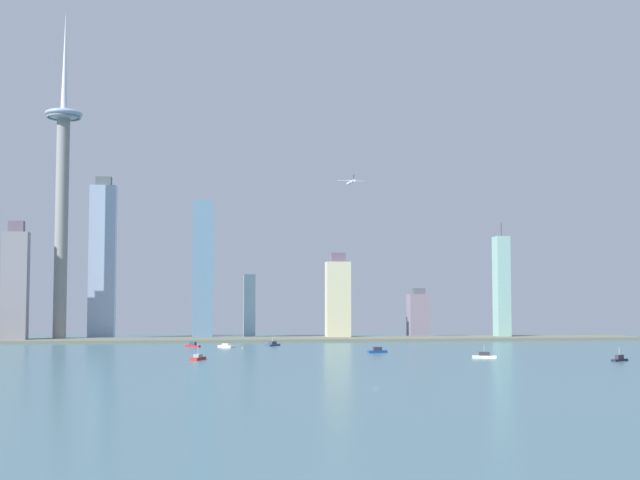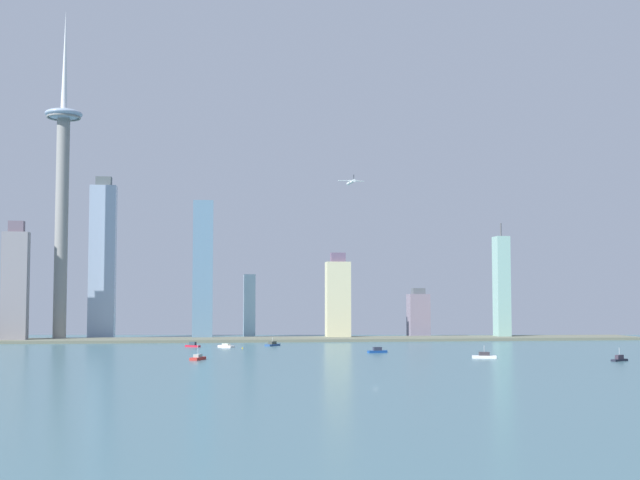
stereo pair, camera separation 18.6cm
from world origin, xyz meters
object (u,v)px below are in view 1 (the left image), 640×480
at_px(skyscraper_6, 249,306).
at_px(boat_0, 619,359).
at_px(skyscraper_2, 15,285).
at_px(skyscraper_3, 203,270).
at_px(skyscraper_1, 418,314).
at_px(boat_5, 198,358).
at_px(airplane, 351,182).
at_px(skyscraper_0, 338,299).
at_px(boat_6, 272,344).
at_px(boat_3, 377,351).
at_px(boat_2, 193,345).
at_px(channel_buoy_0, 242,348).
at_px(skyscraper_4, 502,287).
at_px(boat_1, 226,346).
at_px(boat_4, 484,356).
at_px(skyscraper_5, 102,260).
at_px(observation_tower, 62,183).

xyz_separation_m(skyscraper_6, boat_0, (240.31, -385.59, -33.04)).
distance_m(skyscraper_2, skyscraper_3, 185.32).
height_order(skyscraper_1, skyscraper_3, skyscraper_3).
relative_size(boat_5, airplane, 0.58).
xyz_separation_m(skyscraper_0, boat_0, (149.29, -328.95, -40.91)).
xyz_separation_m(skyscraper_1, boat_6, (-171.91, -152.78, -23.52)).
xyz_separation_m(boat_3, airplane, (14.35, 222.90, 165.04)).
relative_size(boat_2, channel_buoy_0, 7.40).
distance_m(boat_0, channel_buoy_0, 306.50).
height_order(boat_0, boat_3, boat_0).
xyz_separation_m(boat_6, channel_buoy_0, (-28.41, -41.86, -0.52)).
height_order(skyscraper_4, boat_3, skyscraper_4).
height_order(skyscraper_1, airplane, airplane).
xyz_separation_m(boat_2, channel_buoy_0, (42.92, -34.39, -0.64)).
bearing_deg(airplane, boat_2, 122.43).
bearing_deg(skyscraper_4, airplane, 175.84).
bearing_deg(boat_2, skyscraper_2, -171.95).
distance_m(skyscraper_6, boat_1, 195.85).
bearing_deg(skyscraper_6, boat_4, -65.87).
height_order(skyscraper_5, boat_3, skyscraper_5).
height_order(skyscraper_2, boat_5, skyscraper_2).
bearing_deg(skyscraper_4, channel_buoy_0, -152.30).
bearing_deg(boat_3, observation_tower, -50.89).
distance_m(skyscraper_5, boat_5, 345.04).
xyz_separation_m(boat_0, airplane, (-134.97, 330.07, 165.13)).
xyz_separation_m(boat_4, airplane, (-50.69, 292.79, 165.01)).
distance_m(skyscraper_4, airplane, 196.44).
relative_size(skyscraper_0, boat_6, 5.31).
distance_m(skyscraper_3, skyscraper_6, 80.59).
height_order(skyscraper_5, boat_2, skyscraper_5).
bearing_deg(boat_3, boat_1, -49.98).
height_order(skyscraper_2, boat_0, skyscraper_2).
bearing_deg(boat_4, skyscraper_5, -34.71).
bearing_deg(boat_0, boat_3, -65.42).
relative_size(skyscraper_5, boat_6, 10.09).
distance_m(skyscraper_0, skyscraper_3, 144.90).
height_order(boat_5, boat_6, boat_5).
xyz_separation_m(boat_1, boat_6, (41.91, 18.66, 0.24)).
distance_m(skyscraper_3, skyscraper_4, 317.72).
xyz_separation_m(observation_tower, airplane, (298.29, 6.12, 6.43)).
height_order(skyscraper_6, boat_4, skyscraper_6).
relative_size(skyscraper_0, skyscraper_4, 0.74).
xyz_separation_m(boat_2, boat_3, (147.73, -98.57, 0.04)).
bearing_deg(observation_tower, boat_5, -62.49).
relative_size(skyscraper_5, airplane, 5.91).
bearing_deg(skyscraper_1, skyscraper_0, -158.80).
bearing_deg(airplane, boat_6, 137.10).
distance_m(boat_0, boat_4, 92.16).
bearing_deg(skyscraper_4, skyscraper_1, 149.14).
bearing_deg(skyscraper_1, boat_2, -146.62).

